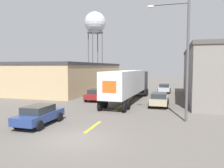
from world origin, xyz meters
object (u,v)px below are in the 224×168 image
at_px(parked_car_left_near, 39,115).
at_px(water_tower, 95,23).
at_px(parked_car_left_far, 96,94).
at_px(parked_car_right_mid, 159,99).
at_px(street_lamp, 183,53).
at_px(semi_truck, 129,83).
at_px(parked_car_right_far, 164,88).

relative_size(parked_car_left_near, water_tower, 0.21).
relative_size(parked_car_left_far, water_tower, 0.21).
bearing_deg(parked_car_right_mid, parked_car_left_far, 165.93).
bearing_deg(water_tower, parked_car_right_mid, -61.05).
relative_size(parked_car_left_near, street_lamp, 0.47).
xyz_separation_m(parked_car_right_mid, water_tower, (-21.45, 38.78, 16.30)).
xyz_separation_m(semi_truck, parked_car_left_far, (-4.04, -0.32, -1.52)).
height_order(semi_truck, parked_car_left_far, semi_truck).
bearing_deg(parked_car_left_near, water_tower, 105.66).
distance_m(parked_car_left_near, water_tower, 53.19).
xyz_separation_m(parked_car_left_far, water_tower, (-13.67, 36.83, 16.30)).
bearing_deg(water_tower, parked_car_left_far, -69.64).
distance_m(parked_car_right_mid, parked_car_left_far, 8.02).
xyz_separation_m(parked_car_right_far, parked_car_right_mid, (0.00, -12.77, 0.00)).
bearing_deg(water_tower, street_lamp, -62.36).
height_order(parked_car_right_far, water_tower, water_tower).
height_order(parked_car_right_mid, water_tower, water_tower).
bearing_deg(street_lamp, parked_car_left_far, 140.67).
relative_size(parked_car_right_mid, parked_car_left_near, 1.00).
xyz_separation_m(parked_car_left_near, parked_car_left_far, (0.00, 11.93, 0.00)).
relative_size(parked_car_right_far, parked_car_right_mid, 1.00).
bearing_deg(street_lamp, water_tower, 117.64).
xyz_separation_m(parked_car_left_far, street_lamp, (9.83, -8.06, 4.48)).
height_order(semi_truck, street_lamp, street_lamp).
xyz_separation_m(semi_truck, parked_car_left_near, (-4.04, -12.24, -1.52)).
height_order(parked_car_right_far, street_lamp, street_lamp).
bearing_deg(parked_car_left_far, street_lamp, -39.33).
bearing_deg(parked_car_left_near, street_lamp, 21.49).
height_order(parked_car_right_mid, street_lamp, street_lamp).
distance_m(water_tower, street_lamp, 52.02).
xyz_separation_m(parked_car_right_far, street_lamp, (2.05, -18.87, 4.48)).
relative_size(semi_truck, water_tower, 0.70).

